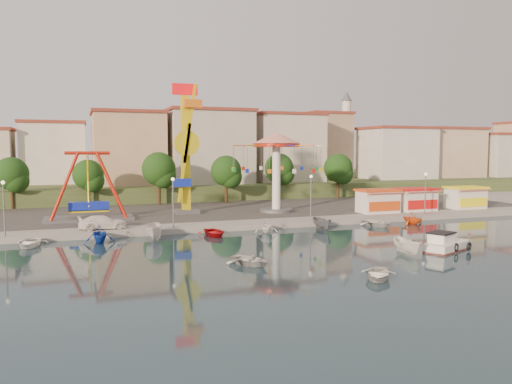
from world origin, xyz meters
name	(u,v)px	position (x,y,z in m)	size (l,w,h in m)	color
ground	(293,251)	(0.00, 0.00, 0.00)	(200.00, 200.00, 0.00)	#122632
quay_deck	(169,192)	(0.00, 62.00, 0.30)	(200.00, 100.00, 0.60)	#9E998E
asphalt_pad	(208,207)	(0.00, 30.00, 0.60)	(90.00, 28.00, 0.01)	#4C4944
hill_terrace	(165,184)	(0.00, 67.00, 1.50)	(200.00, 60.00, 3.00)	#384C26
pirate_ship_ride	(88,187)	(-16.26, 22.22, 4.39)	(10.00, 5.00, 8.00)	#59595E
kamikaze_tower	(187,151)	(-4.24, 23.96, 8.61)	(3.46, 3.10, 16.50)	#59595E
wave_swinger	(276,154)	(7.20, 21.75, 8.20)	(11.60, 11.60, 10.40)	#59595E
booth_left	(378,201)	(19.35, 16.49, 2.16)	(5.40, 3.78, 3.08)	white
booth_mid	(416,199)	(25.22, 16.49, 2.16)	(5.40, 3.78, 3.08)	white
booth_right	(465,197)	(33.59, 16.49, 2.16)	(5.40, 3.78, 3.08)	white
lamp_post_0	(4,210)	(-24.00, 13.00, 3.10)	(0.14, 0.14, 5.00)	#59595E
lamp_post_1	(173,204)	(-8.00, 13.00, 3.10)	(0.14, 0.14, 5.00)	#59595E
lamp_post_2	(311,199)	(8.00, 13.00, 3.10)	(0.14, 0.14, 5.00)	#59595E
lamp_post_3	(425,195)	(24.00, 13.00, 3.10)	(0.14, 0.14, 5.00)	#59595E
tree_0	(11,174)	(-26.00, 36.98, 5.47)	(4.60, 4.60, 7.19)	#382314
tree_1	(88,175)	(-16.00, 36.24, 5.20)	(4.35, 4.35, 6.80)	#382314
tree_2	(159,169)	(-6.00, 35.81, 5.92)	(5.02, 5.02, 7.85)	#382314
tree_3	(226,171)	(4.00, 34.36, 5.55)	(4.68, 4.68, 7.32)	#382314
tree_4	(279,168)	(14.00, 37.35, 5.75)	(4.86, 4.86, 7.60)	#382314
tree_5	(338,168)	(24.00, 35.54, 5.71)	(4.83, 4.83, 7.54)	#382314
building_1	(53,159)	(-21.33, 51.38, 7.32)	(12.33, 9.01, 8.63)	silver
building_2	(132,151)	(-8.19, 51.96, 8.62)	(11.95, 9.28, 11.23)	tan
building_3	(212,156)	(5.60, 48.80, 7.60)	(12.59, 10.50, 9.20)	beige
building_4	(274,156)	(19.07, 52.20, 7.62)	(10.75, 9.23, 9.24)	beige
building_5	(339,151)	(32.37, 50.33, 8.61)	(12.77, 10.96, 11.21)	tan
building_6	(393,148)	(44.15, 48.77, 9.18)	(8.23, 8.98, 12.36)	silver
building_7	(425,156)	(56.03, 53.70, 7.38)	(11.59, 10.93, 8.76)	beige
building_8	(497,148)	(69.93, 47.19, 9.29)	(12.84, 9.28, 12.58)	beige
minaret	(346,132)	(36.00, 54.00, 12.55)	(2.80, 2.80, 18.00)	silver
cabin_motorboat	(446,245)	(12.68, -4.22, 0.48)	(5.49, 3.87, 1.81)	white
rowboat_a	(250,260)	(-5.18, -3.55, 0.37)	(2.58, 3.62, 0.75)	silver
rowboat_b	(378,274)	(1.64, -10.46, 0.37)	(2.52, 3.53, 0.73)	silver
skiff	(407,246)	(8.58, -4.31, 0.69)	(1.35, 3.60, 1.39)	white
van	(103,222)	(-15.05, 14.39, 1.30)	(1.97, 4.86, 1.41)	white
moored_boat_0	(29,243)	(-21.65, 9.80, 0.40)	(2.78, 3.90, 0.81)	white
moored_boat_1	(99,234)	(-15.59, 9.80, 0.86)	(2.82, 3.27, 1.72)	#1336A6
moored_boat_2	(154,231)	(-10.47, 9.80, 0.80)	(1.55, 4.13, 1.60)	silver
moored_boat_3	(214,232)	(-4.43, 9.80, 0.39)	(2.70, 3.78, 0.78)	red
moored_boat_4	(266,226)	(1.27, 9.80, 0.77)	(2.51, 2.91, 1.53)	white
moored_boat_5	(322,223)	(7.84, 9.80, 0.67)	(1.31, 3.49, 1.35)	slate
moored_boat_6	(377,223)	(14.87, 9.80, 0.40)	(2.78, 3.90, 0.81)	white
moored_boat_7	(412,218)	(19.70, 9.80, 0.74)	(2.43, 2.82, 1.49)	#F25615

